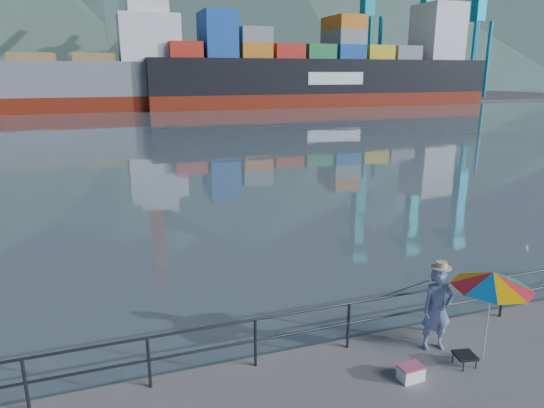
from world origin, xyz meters
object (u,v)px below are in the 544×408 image
Objects in this scene: fisherman at (437,309)px; beach_umbrella at (493,280)px; cooler_bag at (411,373)px; bulk_carrier at (54,82)px; container_ship at (332,70)px.

fisherman is 0.95× the size of beach_umbrella.
cooler_bag is 75.05m from bulk_carrier.
container_ship is at bearing 75.36° from fisherman.
fisherman is 4.00× the size of cooler_bag.
container_ship is at bearing -1.07° from bulk_carrier.
beach_umbrella is 80.05m from container_ship.
cooler_bag is 80.96m from container_ship.
container_ship reaches higher than cooler_bag.
beach_umbrella is at bearing 0.32° from cooler_bag.
beach_umbrella is at bearing -113.76° from container_ship.
bulk_carrier is (-11.12, 74.11, 4.01)m from cooler_bag.
bulk_carrier is (-12.21, 73.36, 3.26)m from fisherman.
fisherman is at bearing -114.40° from container_ship.
container_ship is (32.21, 73.16, 4.12)m from beach_umbrella.
bulk_carrier is at bearing 109.21° from fisherman.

